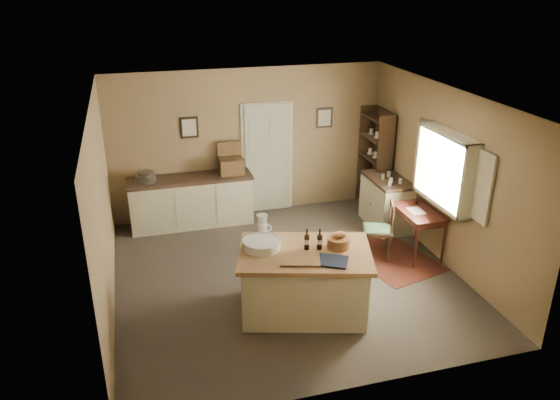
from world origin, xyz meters
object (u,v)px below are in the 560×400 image
at_px(work_island, 304,280).
at_px(desk_chair, 377,230).
at_px(writing_desk, 418,216).
at_px(right_cabinet, 386,202).
at_px(shelving_unit, 377,161).
at_px(sideboard, 192,199).

xyz_separation_m(work_island, desk_chair, (1.58, 1.12, -0.01)).
bearing_deg(writing_desk, desk_chair, 173.39).
bearing_deg(right_cabinet, desk_chair, -122.28).
bearing_deg(desk_chair, right_cabinet, 77.98).
relative_size(right_cabinet, shelving_unit, 0.56).
bearing_deg(right_cabinet, work_island, -136.02).
height_order(right_cabinet, shelving_unit, shelving_unit).
height_order(work_island, shelving_unit, shelving_unit).
distance_m(writing_desk, desk_chair, 0.69).
xyz_separation_m(work_island, right_cabinet, (2.24, 2.16, -0.02)).
distance_m(work_island, shelving_unit, 3.82).
distance_m(work_island, desk_chair, 1.94).
xyz_separation_m(work_island, shelving_unit, (2.39, 2.94, 0.47)).
bearing_deg(work_island, sideboard, 125.41).
relative_size(work_island, right_cabinet, 1.81).
xyz_separation_m(sideboard, writing_desk, (3.32, -2.10, 0.19)).
height_order(work_island, right_cabinet, work_island).
height_order(sideboard, right_cabinet, sideboard).
height_order(work_island, desk_chair, work_island).
height_order(writing_desk, shelving_unit, shelving_unit).
relative_size(writing_desk, shelving_unit, 0.47).
height_order(writing_desk, right_cabinet, right_cabinet).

